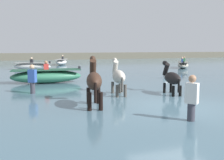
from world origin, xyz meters
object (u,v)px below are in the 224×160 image
at_px(horse_flank_dark_bay, 94,82).
at_px(horse_trailing_black, 172,79).
at_px(boat_distant_west, 46,76).
at_px(person_onlooker_left, 33,83).
at_px(person_wading_mid, 191,104).
at_px(boat_mid_channel, 32,66).
at_px(boat_mid_outer, 183,65).
at_px(boat_near_starboard, 61,62).
at_px(horse_lead_pinto, 118,78).
at_px(channel_buoy, 166,75).

bearing_deg(horse_flank_dark_bay, horse_trailing_black, 17.74).
height_order(horse_flank_dark_bay, boat_distant_west, horse_flank_dark_bay).
height_order(person_onlooker_left, person_wading_mid, same).
xyz_separation_m(boat_distant_west, person_wading_mid, (2.83, -9.00, 0.08)).
distance_m(horse_trailing_black, boat_mid_channel, 15.41).
bearing_deg(boat_mid_outer, boat_mid_channel, 168.95).
xyz_separation_m(horse_trailing_black, person_onlooker_left, (-5.40, 2.10, -0.18)).
bearing_deg(boat_mid_channel, boat_mid_outer, -11.05).
bearing_deg(boat_mid_outer, boat_near_starboard, 139.66).
distance_m(horse_lead_pinto, boat_mid_channel, 14.28).
xyz_separation_m(boat_distant_west, boat_near_starboard, (3.11, 15.25, -0.05)).
relative_size(boat_distant_west, boat_mid_outer, 1.23).
bearing_deg(horse_flank_dark_bay, boat_near_starboard, 84.19).
height_order(boat_distant_west, boat_mid_outer, boat_distant_west).
distance_m(horse_trailing_black, horse_flank_dark_bay, 3.81).
distance_m(boat_distant_west, person_wading_mid, 9.43).
distance_m(boat_distant_west, person_onlooker_left, 3.34).
bearing_deg(horse_flank_dark_bay, channel_buoy, 44.54).
relative_size(boat_distant_west, boat_mid_channel, 1.10).
relative_size(horse_trailing_black, boat_distant_west, 0.46).
height_order(horse_trailing_black, channel_buoy, horse_trailing_black).
relative_size(boat_mid_channel, person_wading_mid, 2.15).
height_order(boat_distant_west, person_wading_mid, boat_distant_west).
relative_size(person_onlooker_left, channel_buoy, 2.08).
height_order(boat_distant_west, channel_buoy, boat_distant_west).
xyz_separation_m(boat_near_starboard, channel_buoy, (4.20, -15.42, -0.14)).
height_order(boat_mid_outer, boat_mid_channel, boat_mid_channel).
relative_size(horse_trailing_black, person_onlooker_left, 1.08).
bearing_deg(boat_distant_west, person_onlooker_left, -105.26).
bearing_deg(horse_flank_dark_bay, person_wading_mid, -52.35).
bearing_deg(boat_mid_channel, boat_near_starboard, 59.95).
xyz_separation_m(horse_flank_dark_bay, boat_near_starboard, (2.21, 21.73, -0.48)).
bearing_deg(boat_distant_west, horse_flank_dark_bay, -82.14).
height_order(boat_mid_outer, person_onlooker_left, person_onlooker_left).
distance_m(boat_mid_outer, person_onlooker_left, 17.22).
xyz_separation_m(boat_mid_channel, boat_near_starboard, (3.44, 5.95, 0.01)).
relative_size(horse_flank_dark_bay, boat_distant_west, 0.53).
height_order(horse_trailing_black, boat_near_starboard, horse_trailing_black).
relative_size(horse_trailing_black, person_wading_mid, 1.08).
xyz_separation_m(horse_lead_pinto, boat_near_starboard, (0.70, 19.96, -0.39)).
distance_m(boat_mid_outer, boat_near_starboard, 13.29).
height_order(boat_mid_channel, channel_buoy, boat_mid_channel).
relative_size(horse_trailing_black, horse_flank_dark_bay, 0.86).
distance_m(boat_mid_channel, boat_near_starboard, 6.88).
bearing_deg(horse_lead_pinto, boat_mid_outer, 46.36).
height_order(horse_trailing_black, person_wading_mid, horse_trailing_black).
relative_size(boat_mid_outer, channel_buoy, 3.98).
xyz_separation_m(boat_distant_west, boat_mid_channel, (-0.34, 9.29, -0.06)).
distance_m(horse_lead_pinto, horse_trailing_black, 2.20).
distance_m(horse_trailing_black, boat_near_starboard, 20.62).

